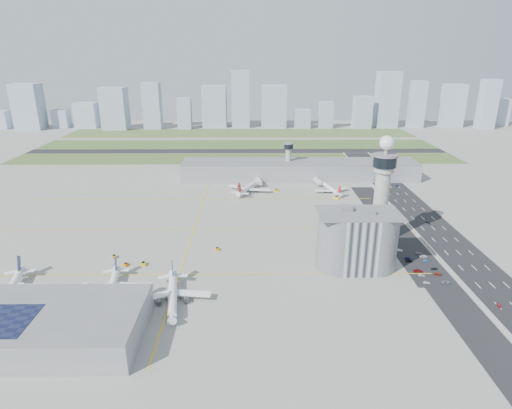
{
  "coord_description": "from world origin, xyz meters",
  "views": [
    {
      "loc": [
        -2.26,
        -224.68,
        107.29
      ],
      "look_at": [
        0.0,
        35.0,
        15.0
      ],
      "focal_mm": 30.0,
      "sensor_mm": 36.0,
      "label": 1
    }
  ],
  "objects_px": {
    "airplane_near_c": "(172,291)",
    "car_lot_2": "(418,271)",
    "admin_building": "(357,240)",
    "tug_1": "(143,264)",
    "airplane_far_a": "(249,184)",
    "car_lot_4": "(408,258)",
    "secondary_tower": "(288,158)",
    "car_lot_8": "(434,269)",
    "airplane_far_b": "(331,186)",
    "tug_4": "(276,190)",
    "car_hw_0": "(499,306)",
    "car_lot_11": "(419,253)",
    "tug_0": "(114,256)",
    "jet_bridge_near_0": "(2,304)",
    "car_lot_1": "(422,275)",
    "car_lot_10": "(423,256)",
    "car_hw_2": "(397,186)",
    "car_hw_4": "(364,169)",
    "airplane_near_a": "(10,285)",
    "tug_5": "(336,198)",
    "car_lot_3": "(409,261)",
    "car_lot_0": "(427,282)",
    "jet_bridge_near_1": "(70,304)",
    "car_lot_6": "(446,282)",
    "airplane_near_b": "(112,283)",
    "jet_bridge_far_1": "(315,180)",
    "car_lot_5": "(399,250)",
    "car_hw_1": "(428,223)",
    "car_lot_7": "(438,274)",
    "control_tower": "(382,187)",
    "car_lot_9": "(427,261)",
    "tug_3": "(217,249)"
  },
  "relations": [
    {
      "from": "airplane_far_b",
      "to": "tug_3",
      "type": "bearing_deg",
      "value": 127.59
    },
    {
      "from": "car_lot_4",
      "to": "tug_0",
      "type": "bearing_deg",
      "value": 97.62
    },
    {
      "from": "airplane_far_a",
      "to": "car_lot_4",
      "type": "relative_size",
      "value": 11.98
    },
    {
      "from": "jet_bridge_near_0",
      "to": "tug_0",
      "type": "distance_m",
      "value": 60.73
    },
    {
      "from": "car_lot_4",
      "to": "airplane_near_b",
      "type": "bearing_deg",
      "value": 111.19
    },
    {
      "from": "car_lot_1",
      "to": "car_lot_10",
      "type": "distance_m",
      "value": 23.04
    },
    {
      "from": "airplane_near_b",
      "to": "airplane_far_b",
      "type": "height_order",
      "value": "airplane_near_b"
    },
    {
      "from": "car_lot_0",
      "to": "airplane_near_c",
      "type": "bearing_deg",
      "value": 105.35
    },
    {
      "from": "car_hw_4",
      "to": "car_hw_0",
      "type": "bearing_deg",
      "value": -83.42
    },
    {
      "from": "car_lot_1",
      "to": "car_lot_11",
      "type": "xyz_separation_m",
      "value": [
        8.01,
        25.18,
        0.02
      ]
    },
    {
      "from": "admin_building",
      "to": "car_lot_0",
      "type": "height_order",
      "value": "admin_building"
    },
    {
      "from": "airplane_near_a",
      "to": "car_lot_7",
      "type": "distance_m",
      "value": 208.45
    },
    {
      "from": "airplane_near_b",
      "to": "car_hw_2",
      "type": "bearing_deg",
      "value": 122.24
    },
    {
      "from": "car_lot_10",
      "to": "car_hw_4",
      "type": "bearing_deg",
      "value": -3.85
    },
    {
      "from": "airplane_near_c",
      "to": "jet_bridge_far_1",
      "type": "xyz_separation_m",
      "value": [
        90.66,
        187.83,
        -3.04
      ]
    },
    {
      "from": "tug_4",
      "to": "car_lot_4",
      "type": "distance_m",
      "value": 139.69
    },
    {
      "from": "tug_4",
      "to": "car_lot_1",
      "type": "distance_m",
      "value": 157.01
    },
    {
      "from": "car_lot_3",
      "to": "car_lot_7",
      "type": "bearing_deg",
      "value": -147.61
    },
    {
      "from": "car_hw_4",
      "to": "airplane_near_b",
      "type": "bearing_deg",
      "value": -121.47
    },
    {
      "from": "car_lot_7",
      "to": "car_hw_2",
      "type": "relative_size",
      "value": 0.96
    },
    {
      "from": "airplane_near_a",
      "to": "airplane_near_c",
      "type": "relative_size",
      "value": 0.99
    },
    {
      "from": "control_tower",
      "to": "tug_4",
      "type": "height_order",
      "value": "control_tower"
    },
    {
      "from": "tug_4",
      "to": "car_hw_0",
      "type": "distance_m",
      "value": 192.91
    },
    {
      "from": "airplane_near_a",
      "to": "car_lot_2",
      "type": "xyz_separation_m",
      "value": [
        198.63,
        21.71,
        -5.17
      ]
    },
    {
      "from": "car_lot_0",
      "to": "car_lot_3",
      "type": "relative_size",
      "value": 0.89
    },
    {
      "from": "airplane_near_a",
      "to": "jet_bridge_near_1",
      "type": "xyz_separation_m",
      "value": [
        31.92,
        -11.16,
        -2.98
      ]
    },
    {
      "from": "admin_building",
      "to": "tug_1",
      "type": "xyz_separation_m",
      "value": [
        -112.88,
        2.43,
        -14.26
      ]
    },
    {
      "from": "jet_bridge_near_0",
      "to": "car_hw_2",
      "type": "xyz_separation_m",
      "value": [
        233.92,
        183.04,
        -2.25
      ]
    },
    {
      "from": "car_lot_2",
      "to": "car_hw_1",
      "type": "bearing_deg",
      "value": -25.69
    },
    {
      "from": "jet_bridge_near_0",
      "to": "car_lot_3",
      "type": "distance_m",
      "value": 200.88
    },
    {
      "from": "airplane_far_a",
      "to": "car_hw_0",
      "type": "distance_m",
      "value": 205.25
    },
    {
      "from": "car_lot_9",
      "to": "control_tower",
      "type": "bearing_deg",
      "value": 39.84
    },
    {
      "from": "car_lot_6",
      "to": "jet_bridge_near_1",
      "type": "bearing_deg",
      "value": 94.07
    },
    {
      "from": "car_lot_0",
      "to": "car_hw_2",
      "type": "distance_m",
      "value": 166.33
    },
    {
      "from": "car_lot_6",
      "to": "tug_0",
      "type": "bearing_deg",
      "value": 77.57
    },
    {
      "from": "secondary_tower",
      "to": "tug_5",
      "type": "xyz_separation_m",
      "value": [
        33.18,
        -60.27,
        -17.74
      ]
    },
    {
      "from": "jet_bridge_far_1",
      "to": "jet_bridge_near_1",
      "type": "bearing_deg",
      "value": -44.97
    },
    {
      "from": "car_lot_2",
      "to": "car_lot_5",
      "type": "distance_m",
      "value": 24.63
    },
    {
      "from": "car_lot_2",
      "to": "airplane_far_b",
      "type": "bearing_deg",
      "value": 8.59
    },
    {
      "from": "airplane_far_b",
      "to": "car_lot_11",
      "type": "xyz_separation_m",
      "value": [
        29.9,
        -114.56,
        -4.23
      ]
    },
    {
      "from": "airplane_far_a",
      "to": "car_hw_2",
      "type": "bearing_deg",
      "value": -61.86
    },
    {
      "from": "airplane_near_c",
      "to": "car_lot_4",
      "type": "distance_m",
      "value": 129.22
    },
    {
      "from": "tug_1",
      "to": "jet_bridge_far_1",
      "type": "bearing_deg",
      "value": 42.66
    },
    {
      "from": "secondary_tower",
      "to": "car_lot_8",
      "type": "bearing_deg",
      "value": -70.23
    },
    {
      "from": "car_lot_4",
      "to": "airplane_far_b",
      "type": "bearing_deg",
      "value": 18.73
    },
    {
      "from": "admin_building",
      "to": "tug_0",
      "type": "height_order",
      "value": "admin_building"
    },
    {
      "from": "airplane_near_c",
      "to": "car_lot_2",
      "type": "height_order",
      "value": "airplane_near_c"
    },
    {
      "from": "car_lot_10",
      "to": "car_hw_2",
      "type": "bearing_deg",
      "value": -11.43
    },
    {
      "from": "jet_bridge_near_1",
      "to": "car_hw_0",
      "type": "relative_size",
      "value": 4.15
    },
    {
      "from": "tug_5",
      "to": "car_lot_3",
      "type": "distance_m",
      "value": 108.25
    }
  ]
}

